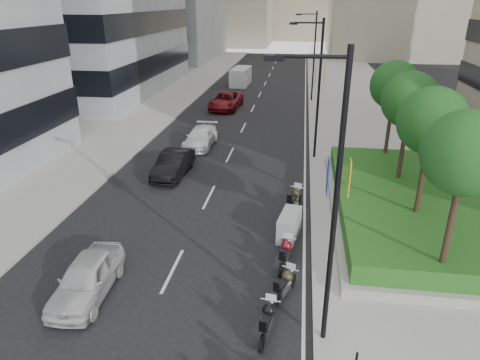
% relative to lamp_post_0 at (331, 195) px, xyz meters
% --- Properties ---
extents(ground, '(160.00, 160.00, 0.00)m').
position_rel_lamp_post_0_xyz_m(ground, '(-4.14, -1.00, -5.07)').
color(ground, black).
rests_on(ground, ground).
extents(sidewalk_right, '(10.00, 100.00, 0.15)m').
position_rel_lamp_post_0_xyz_m(sidewalk_right, '(4.86, 29.00, -4.99)').
color(sidewalk_right, '#9E9B93').
rests_on(sidewalk_right, ground).
extents(sidewalk_left, '(8.00, 100.00, 0.15)m').
position_rel_lamp_post_0_xyz_m(sidewalk_left, '(-16.14, 29.00, -4.99)').
color(sidewalk_left, '#9E9B93').
rests_on(sidewalk_left, ground).
extents(lane_edge, '(0.12, 100.00, 0.01)m').
position_rel_lamp_post_0_xyz_m(lane_edge, '(-0.44, 29.00, -5.06)').
color(lane_edge, silver).
rests_on(lane_edge, ground).
extents(lane_centre, '(0.12, 100.00, 0.01)m').
position_rel_lamp_post_0_xyz_m(lane_centre, '(-5.64, 29.00, -5.06)').
color(lane_centre, silver).
rests_on(lane_centre, ground).
extents(planter, '(10.00, 14.00, 0.40)m').
position_rel_lamp_post_0_xyz_m(planter, '(5.86, 9.00, -4.72)').
color(planter, '#9F9D94').
rests_on(planter, sidewalk_right).
extents(hedge, '(9.40, 13.40, 0.80)m').
position_rel_lamp_post_0_xyz_m(hedge, '(5.86, 9.00, -4.12)').
color(hedge, '#164E18').
rests_on(hedge, planter).
extents(tree_0, '(2.80, 2.80, 6.30)m').
position_rel_lamp_post_0_xyz_m(tree_0, '(4.36, 3.00, 0.36)').
color(tree_0, '#332319').
rests_on(tree_0, planter).
extents(tree_1, '(2.80, 2.80, 6.30)m').
position_rel_lamp_post_0_xyz_m(tree_1, '(4.36, 7.00, 0.36)').
color(tree_1, '#332319').
rests_on(tree_1, planter).
extents(tree_2, '(2.80, 2.80, 6.30)m').
position_rel_lamp_post_0_xyz_m(tree_2, '(4.36, 11.00, 0.36)').
color(tree_2, '#332319').
rests_on(tree_2, planter).
extents(tree_3, '(2.80, 2.80, 6.30)m').
position_rel_lamp_post_0_xyz_m(tree_3, '(4.36, 15.00, 0.36)').
color(tree_3, '#332319').
rests_on(tree_3, planter).
extents(lamp_post_0, '(2.34, 0.45, 9.00)m').
position_rel_lamp_post_0_xyz_m(lamp_post_0, '(0.00, 0.00, 0.00)').
color(lamp_post_0, black).
rests_on(lamp_post_0, ground).
extents(lamp_post_1, '(2.34, 0.45, 9.00)m').
position_rel_lamp_post_0_xyz_m(lamp_post_1, '(0.00, 17.00, 0.00)').
color(lamp_post_1, black).
rests_on(lamp_post_1, ground).
extents(lamp_post_2, '(2.34, 0.45, 9.00)m').
position_rel_lamp_post_0_xyz_m(lamp_post_2, '(0.00, 35.00, 0.00)').
color(lamp_post_2, black).
rests_on(lamp_post_2, ground).
extents(motorcycle_2, '(0.67, 1.99, 0.99)m').
position_rel_lamp_post_0_xyz_m(motorcycle_2, '(-1.62, 0.05, -4.53)').
color(motorcycle_2, black).
rests_on(motorcycle_2, ground).
extents(motorcycle_3, '(0.92, 1.85, 0.97)m').
position_rel_lamp_post_0_xyz_m(motorcycle_3, '(-1.16, 2.00, -4.55)').
color(motorcycle_3, black).
rests_on(motorcycle_3, ground).
extents(motorcycle_4, '(0.69, 2.07, 1.03)m').
position_rel_lamp_post_0_xyz_m(motorcycle_4, '(-1.23, 3.99, -4.51)').
color(motorcycle_4, black).
rests_on(motorcycle_4, ground).
extents(motorcycle_5, '(1.09, 2.03, 1.17)m').
position_rel_lamp_post_0_xyz_m(motorcycle_5, '(-1.15, 6.34, -4.48)').
color(motorcycle_5, black).
rests_on(motorcycle_5, ground).
extents(motorcycle_6, '(0.91, 2.17, 1.11)m').
position_rel_lamp_post_0_xyz_m(motorcycle_6, '(-1.01, 9.01, -4.47)').
color(motorcycle_6, black).
rests_on(motorcycle_6, ground).
extents(car_a, '(1.86, 4.22, 1.41)m').
position_rel_lamp_post_0_xyz_m(car_a, '(-8.25, 1.15, -4.36)').
color(car_a, silver).
rests_on(car_a, ground).
extents(car_b, '(1.74, 4.50, 1.46)m').
position_rel_lamp_post_0_xyz_m(car_b, '(-8.45, 12.83, -4.33)').
color(car_b, black).
rests_on(car_b, ground).
extents(car_c, '(1.97, 4.69, 1.35)m').
position_rel_lamp_post_0_xyz_m(car_c, '(-8.08, 18.63, -4.39)').
color(car_c, white).
rests_on(car_c, ground).
extents(car_d, '(2.96, 5.86, 1.59)m').
position_rel_lamp_post_0_xyz_m(car_d, '(-8.29, 30.58, -4.27)').
color(car_d, maroon).
rests_on(car_d, ground).
extents(delivery_van, '(2.19, 5.17, 2.13)m').
position_rel_lamp_post_0_xyz_m(delivery_van, '(-8.64, 43.29, -4.07)').
color(delivery_van, silver).
rests_on(delivery_van, ground).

